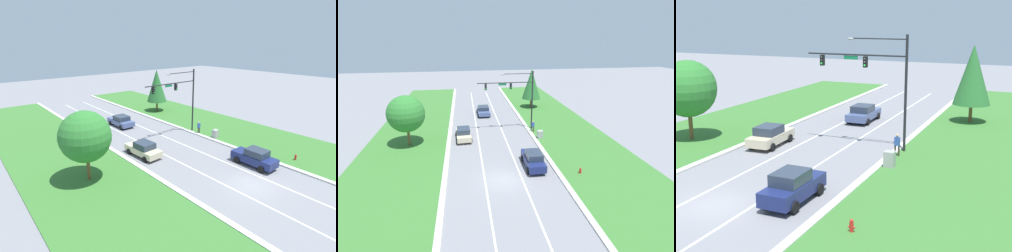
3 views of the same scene
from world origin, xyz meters
The scene contains 14 objects.
ground_plane centered at (0.00, 0.00, 0.00)m, with size 160.00×160.00×0.00m, color slate.
curb_strip_right centered at (5.65, 0.00, 0.07)m, with size 0.50×90.00×0.15m.
grass_verge_right centered at (10.90, 0.00, 0.04)m, with size 10.00×90.00×0.08m.
lane_stripe_inner_left centered at (-1.80, 0.00, 0.00)m, with size 0.14×81.00×0.01m.
lane_stripe_inner_right centered at (1.80, 0.00, 0.00)m, with size 0.14×81.00×0.01m.
traffic_signal_mast centered at (4.04, 13.59, 5.63)m, with size 7.88×0.41×8.50m.
champagne_sedan centered at (-3.72, 11.13, 0.80)m, with size 2.21×4.64×1.61m.
slate_blue_sedan centered at (-0.24, 21.85, 0.80)m, with size 2.18×4.70×1.59m.
navy_sedan centered at (3.46, 2.05, 0.89)m, with size 1.98×4.49×1.79m.
utility_cabinet centered at (6.40, 9.60, 0.57)m, with size 0.70×0.60×1.14m.
pedestrian centered at (6.09, 12.21, 0.94)m, with size 0.40×0.24×1.69m.
fire_hydrant centered at (7.78, -0.11, 0.34)m, with size 0.34×0.20×0.70m.
conifer_near_right_tree centered at (9.10, 25.31, 4.50)m, with size 3.43×3.43×7.26m.
oak_near_left_tree centered at (-10.46, 10.01, 4.16)m, with size 4.52×4.52×6.43m.
Camera 3 is at (15.44, -18.41, 9.80)m, focal length 50.00 mm.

